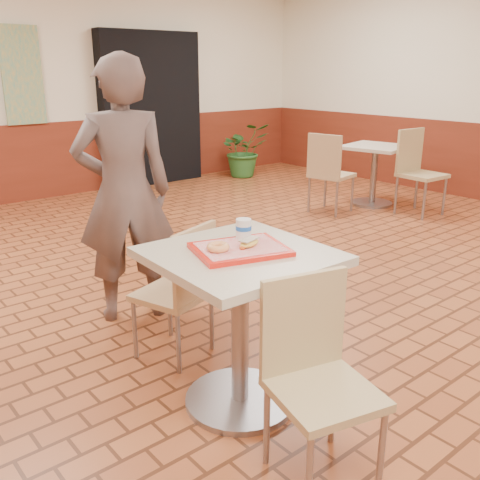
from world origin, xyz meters
TOP-DOWN VIEW (x-y plane):
  - room_shell at (0.00, 0.00)m, footprint 8.01×10.01m
  - wainscot_band at (0.00, 0.00)m, footprint 8.00×10.00m
  - corridor_doorway at (1.20, 4.88)m, footprint 1.60×0.22m
  - promo_poster at (-0.60, 4.94)m, footprint 0.50×0.03m
  - main_table at (-1.42, -0.31)m, footprint 0.81×0.81m
  - chair_main_front at (-1.48, -0.88)m, footprint 0.50×0.50m
  - chair_main_back at (-1.38, 0.28)m, footprint 0.49×0.49m
  - customer at (-1.34, 1.01)m, footprint 0.77×0.63m
  - serving_tray at (-1.42, -0.31)m, footprint 0.43×0.34m
  - ring_donut at (-1.54, -0.29)m, footprint 0.11×0.11m
  - long_john_donut at (-1.39, -0.34)m, footprint 0.14×0.09m
  - paper_cup at (-1.32, -0.22)m, footprint 0.08×0.08m
  - second_table at (2.66, 1.91)m, footprint 0.72×0.72m
  - chair_second_left at (1.88, 1.99)m, footprint 0.52×0.52m
  - chair_second_front at (2.71, 1.33)m, footprint 0.49×0.49m
  - potted_plant at (2.59, 4.40)m, footprint 0.92×0.85m

SIDE VIEW (x-z plane):
  - potted_plant at x=2.59m, z-range 0.00..0.86m
  - chair_main_back at x=-1.38m, z-range 0.05..0.89m
  - chair_main_front at x=-1.48m, z-range 0.05..0.94m
  - wainscot_band at x=0.00m, z-range 0.00..1.00m
  - second_table at x=2.66m, z-range 0.13..0.89m
  - chair_second_left at x=1.88m, z-range 0.06..1.02m
  - chair_second_front at x=2.71m, z-range 0.06..1.06m
  - main_table at x=-1.42m, z-range 0.15..1.00m
  - serving_tray at x=-1.42m, z-range 0.85..0.88m
  - ring_donut at x=-1.54m, z-range 0.88..0.91m
  - long_john_donut at x=-1.39m, z-range 0.88..0.92m
  - customer at x=-1.34m, z-range 0.00..1.80m
  - paper_cup at x=-1.32m, z-range 0.88..0.98m
  - corridor_doorway at x=1.20m, z-range 0.00..2.20m
  - room_shell at x=0.00m, z-range 0.00..3.00m
  - promo_poster at x=-0.60m, z-range 1.00..2.20m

